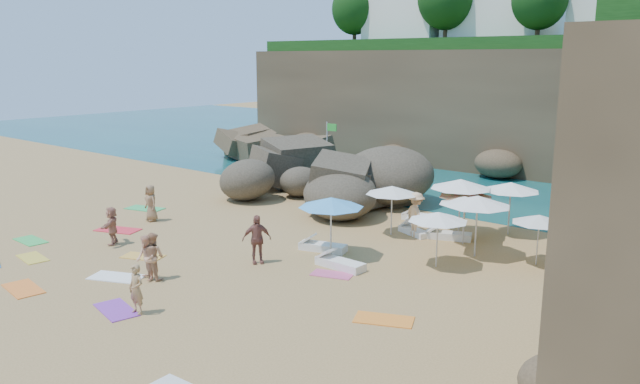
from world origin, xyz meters
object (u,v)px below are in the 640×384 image
Objects in this scene: parasol_0 at (511,187)px; person_stand_3 at (257,239)px; parasol_1 at (539,219)px; lounger_0 at (448,236)px; flag_pole at (329,145)px; rock_outcrop at (313,199)px; parasol_2 at (465,200)px; person_stand_1 at (153,256)px; person_stand_2 at (416,215)px; person_stand_5 at (265,170)px; person_stand_4 at (562,225)px.

person_stand_3 is at bearing -119.97° from parasol_0.
parasol_1 is 4.50m from lounger_0.
flag_pole is at bearing 165.11° from parasol_0.
parasol_0 is at bearing 32.84° from lounger_0.
parasol_2 reaches higher than rock_outcrop.
parasol_2 is at bearing -128.65° from person_stand_1.
parasol_1 reaches higher than person_stand_1.
parasol_2 is (11.92, -5.90, -0.58)m from flag_pole.
person_stand_3 is (-2.68, -6.82, -0.04)m from person_stand_2.
person_stand_3 reaches higher than person_stand_5.
person_stand_2 is (9.88, -6.26, -1.45)m from flag_pole.
person_stand_5 is (-18.63, 1.80, -0.14)m from person_stand_4.
flag_pole is at bearing 116.96° from rock_outcrop.
parasol_0 is 11.24m from person_stand_3.
rock_outcrop is at bearing -50.37° from person_stand_5.
person_stand_5 is (-5.29, 1.67, 0.76)m from rock_outcrop.
person_stand_1 is at bearing 95.35° from person_stand_2.
parasol_1 reaches higher than person_stand_5.
parasol_0 is 1.29× the size of lounger_0.
person_stand_2 reaches higher than rock_outcrop.
parasol_0 is 1.26× the size of person_stand_2.
lounger_0 is at bearing -128.00° from person_stand_2.
parasol_0 is 2.66m from parasol_2.
parasol_2 is at bearing -13.08° from rock_outcrop.
parasol_1 reaches higher than rock_outcrop.
rock_outcrop reaches higher than person_stand_5.
parasol_1 is at bearing -52.23° from parasol_0.
person_stand_4 is (13.34, -0.13, 0.90)m from rock_outcrop.
parasol_2 is at bearing -91.43° from person_stand_4.
person_stand_1 is (-7.09, -13.16, -1.28)m from parasol_0.
person_stand_2 is 7.32m from person_stand_3.
rock_outcrop is at bearing 64.01° from person_stand_3.
person_stand_5 is (-16.27, 1.52, -1.35)m from parasol_0.
parasol_0 reaches higher than person_stand_5.
rock_outcrop is at bearing 166.92° from parasol_2.
parasol_2 is 1.27× the size of person_stand_1.
parasol_1 is 19.35m from person_stand_5.
person_stand_2 is at bearing -18.57° from rock_outcrop.
person_stand_1 is (-6.23, -10.66, -1.00)m from parasol_2.
person_stand_2 is at bearing -135.41° from parasol_0.
person_stand_2 reaches higher than person_stand_3.
flag_pole is at bearing 153.68° from parasol_2.
person_stand_2 is (-5.38, 0.33, -0.78)m from parasol_1.
person_stand_1 is 17.31m from person_stand_5.
person_stand_1 is 15.97m from person_stand_4.
person_stand_4 is at bearing 5.01° from lounger_0.
lounger_0 is 15.13m from person_stand_5.
parasol_2 is 1.17× the size of person_stand_4.
lounger_0 is at bearing -47.44° from person_stand_5.
person_stand_4 is (3.22, 2.22, -0.93)m from parasol_2.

